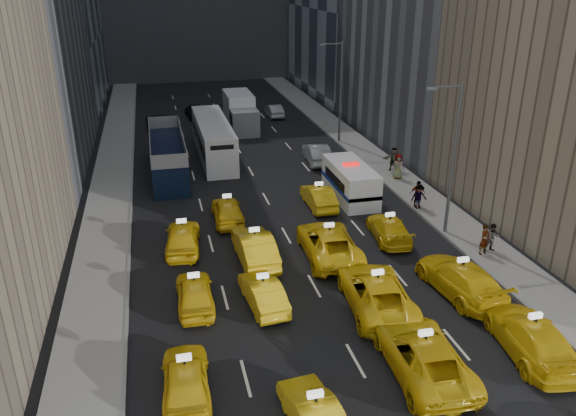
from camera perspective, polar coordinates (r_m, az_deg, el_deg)
name	(u,v)px	position (r m, az deg, el deg)	size (l,w,h in m)	color
ground	(374,394)	(22.25, 8.72, -18.15)	(160.00, 160.00, 0.00)	black
sidewalk_west	(112,186)	(42.97, -17.49, 2.18)	(3.00, 90.00, 0.15)	gray
sidewalk_east	(380,164)	(46.28, 9.35, 4.42)	(3.00, 90.00, 0.15)	gray
curb_west	(132,184)	(42.88, -15.57, 2.38)	(0.15, 90.00, 0.18)	slate
curb_east	(363,165)	(45.74, 7.67, 4.32)	(0.15, 90.00, 0.18)	slate
streetlight_near	(452,155)	(33.19, 16.33, 5.16)	(2.15, 0.22, 9.00)	#595B60
streetlight_far	(340,89)	(50.93, 5.26, 11.96)	(2.15, 0.22, 9.00)	#595B60
taxi_4	(186,379)	(21.81, -10.34, -16.72)	(1.75, 4.34, 1.48)	gold
taxi_5	(315,415)	(20.22, 2.73, -20.30)	(1.45, 4.15, 1.37)	gold
taxi_6	(423,355)	(23.10, 13.57, -14.28)	(2.66, 5.76, 1.60)	gold
taxi_7	(531,337)	(25.43, 23.48, -11.91)	(2.23, 5.49, 1.59)	gold
taxi_8	(195,293)	(26.77, -9.45, -8.48)	(1.69, 4.19, 1.43)	gold
taxi_9	(263,293)	(26.51, -2.55, -8.58)	(1.44, 4.12, 1.36)	gold
taxi_10	(376,292)	(26.57, 8.96, -8.42)	(2.73, 5.93, 1.65)	gold
taxi_11	(461,279)	(28.58, 17.13, -6.86)	(2.28, 5.61, 1.63)	gold
taxi_12	(183,237)	(31.98, -10.65, -2.94)	(1.86, 4.63, 1.58)	gold
taxi_13	(255,247)	(30.29, -3.40, -4.00)	(1.76, 5.04, 1.66)	gold
taxi_14	(329,242)	(30.84, 4.15, -3.50)	(2.76, 5.98, 1.66)	gold
taxi_15	(389,228)	(33.29, 10.23, -2.06)	(1.88, 4.62, 1.34)	gold
taxi_16	(228,210)	(35.19, -6.16, -0.25)	(1.79, 4.44, 1.51)	gold
taxi_17	(319,197)	(37.27, 3.14, 1.14)	(1.51, 4.34, 1.43)	gold
nypd_van	(350,182)	(38.78, 6.34, 2.62)	(2.64, 6.08, 2.56)	white
double_decker	(167,154)	(44.11, -12.14, 5.35)	(2.94, 11.12, 3.21)	black
city_bus	(213,139)	(47.84, -7.59, 6.96)	(3.57, 12.11, 3.08)	silver
box_truck	(240,112)	(56.41, -4.87, 9.68)	(3.32, 7.69, 3.41)	white
misc_car_0	(317,153)	(46.17, 2.96, 5.57)	(1.65, 4.73, 1.56)	#95989C
misc_car_1	(158,121)	(58.15, -13.03, 8.57)	(2.27, 4.93, 1.37)	black
misc_car_2	(228,107)	(62.81, -6.07, 10.15)	(2.17, 5.33, 1.55)	slate
misc_car_3	(195,111)	(61.81, -9.39, 9.75)	(1.78, 4.41, 1.50)	black
misc_car_4	(274,111)	(61.39, -1.42, 9.87)	(1.41, 4.06, 1.34)	#9DA0A5
pedestrian_0	(484,240)	(32.47, 19.33, -3.04)	(0.63, 0.42, 1.74)	gray
pedestrian_1	(492,238)	(32.95, 20.06, -2.86)	(0.79, 0.44, 1.63)	gray
pedestrian_2	(419,197)	(37.50, 13.17, 1.13)	(1.08, 0.45, 1.67)	gray
pedestrian_3	(417,194)	(37.81, 13.02, 1.43)	(1.05, 0.48, 1.79)	gray
pedestrian_4	(398,166)	(42.77, 11.12, 4.17)	(0.91, 0.50, 1.86)	gray
pedestrian_5	(394,159)	(44.50, 10.69, 4.90)	(1.68, 0.48, 1.82)	gray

